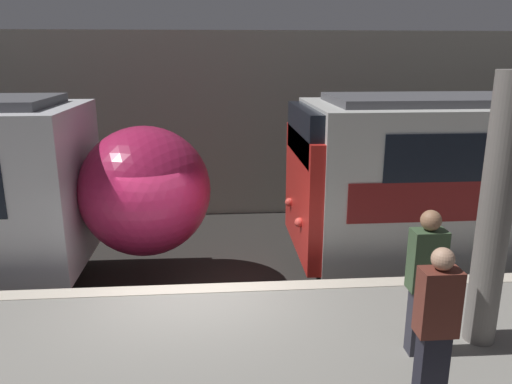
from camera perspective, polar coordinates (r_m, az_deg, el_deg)
ground_plane at (r=8.25m, az=-6.94°, el=-17.02°), size 120.00×120.00×0.00m
station_rear_barrier at (r=13.80m, az=-6.21°, el=7.49°), size 50.00×0.15×5.00m
support_pillar_near at (r=6.32m, az=25.62°, el=-2.31°), size 0.37×0.37×3.22m
person_waiting at (r=5.25m, az=19.86°, el=-13.98°), size 0.38×0.24×1.66m
person_walking at (r=6.00m, az=18.76°, el=-9.46°), size 0.38×0.24×1.75m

